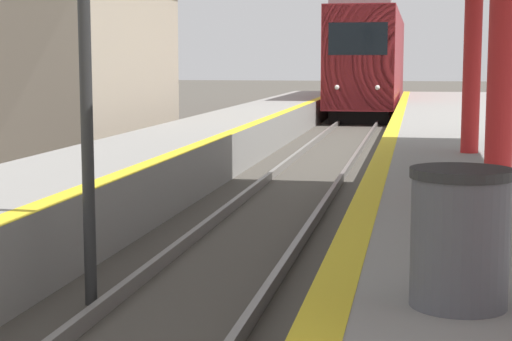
# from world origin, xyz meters

# --- Properties ---
(train) EXTENTS (2.66, 18.02, 4.67)m
(train) POSITION_xyz_m (0.00, 38.33, 2.37)
(train) COLOR black
(train) RESTS_ON ground
(trash_bin) EXTENTS (0.62, 0.62, 0.85)m
(trash_bin) POSITION_xyz_m (2.44, 3.42, 1.33)
(trash_bin) COLOR #4C4C51
(trash_bin) RESTS_ON platform_right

